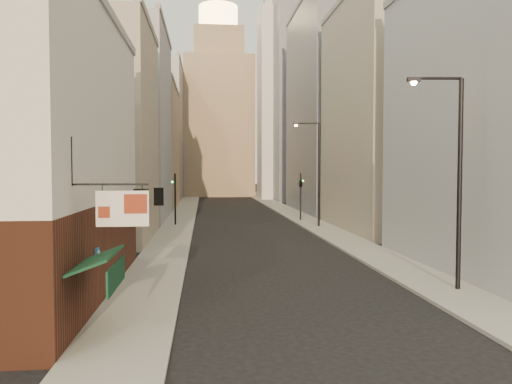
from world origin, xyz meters
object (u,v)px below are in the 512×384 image
clock_tower (219,111)px  streetlamp_near (454,170)px  traffic_light_right (301,184)px  streetlamp_mid (316,168)px  traffic_light_left (175,190)px  white_tower (281,97)px

clock_tower → streetlamp_near: clock_tower is taller
clock_tower → traffic_light_right: bearing=-82.7°
clock_tower → streetlamp_mid: clock_tower is taller
streetlamp_mid → traffic_light_left: 13.43m
streetlamp_mid → traffic_light_left: streetlamp_mid is taller
white_tower → traffic_light_right: (-4.07, -39.78, -14.74)m
white_tower → streetlamp_mid: white_tower is taller
traffic_light_right → streetlamp_mid: bearing=100.6°
streetlamp_mid → clock_tower: bearing=100.8°
clock_tower → traffic_light_left: bearing=-95.8°
traffic_light_right → traffic_light_left: bearing=21.8°
streetlamp_near → streetlamp_mid: streetlamp_mid is taller
streetlamp_near → traffic_light_left: streetlamp_near is taller
streetlamp_near → clock_tower: bearing=99.9°
streetlamp_mid → traffic_light_left: size_ratio=1.93×
streetlamp_mid → streetlamp_near: bearing=-84.9°
streetlamp_mid → traffic_light_right: size_ratio=1.93×
traffic_light_right → clock_tower: bearing=-75.1°
clock_tower → white_tower: clock_tower is taller
white_tower → traffic_light_left: 48.56m
clock_tower → streetlamp_mid: size_ratio=4.65×
streetlamp_near → traffic_light_left: bearing=121.2°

